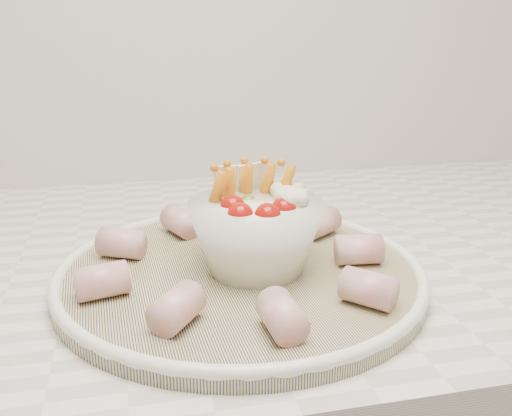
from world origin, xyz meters
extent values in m
cube|color=silver|center=(0.00, 1.45, 0.90)|extent=(2.04, 0.62, 0.04)
cylinder|color=navy|center=(-0.11, 1.35, 0.93)|extent=(0.38, 0.38, 0.01)
torus|color=white|center=(-0.11, 1.35, 0.94)|extent=(0.36, 0.36, 0.01)
sphere|color=#971009|center=(-0.12, 1.32, 1.00)|extent=(0.02, 0.02, 0.02)
sphere|color=#971009|center=(-0.10, 1.31, 1.00)|extent=(0.02, 0.02, 0.02)
sphere|color=#971009|center=(-0.08, 1.32, 1.00)|extent=(0.02, 0.02, 0.02)
sphere|color=#971009|center=(-0.12, 1.34, 1.00)|extent=(0.02, 0.02, 0.02)
sphere|color=#517025|center=(-0.10, 1.36, 1.00)|extent=(0.02, 0.02, 0.02)
cone|color=orange|center=(-0.12, 1.37, 1.01)|extent=(0.02, 0.04, 0.06)
cone|color=orange|center=(-0.10, 1.38, 1.01)|extent=(0.02, 0.04, 0.06)
cone|color=orange|center=(-0.08, 1.38, 1.01)|extent=(0.03, 0.04, 0.06)
cone|color=orange|center=(-0.14, 1.36, 1.01)|extent=(0.03, 0.04, 0.06)
cone|color=orange|center=(-0.07, 1.36, 1.01)|extent=(0.03, 0.04, 0.06)
sphere|color=#EFE8CE|center=(-0.07, 1.36, 1.00)|extent=(0.03, 0.03, 0.03)
sphere|color=#EFE8CE|center=(-0.07, 1.33, 1.00)|extent=(0.03, 0.03, 0.03)
cube|color=#F8EFC1|center=(-0.11, 1.39, 1.01)|extent=(0.04, 0.01, 0.04)
cube|color=#F8EFC1|center=(-0.09, 1.39, 1.01)|extent=(0.04, 0.03, 0.04)
cylinder|color=#BB555F|center=(0.00, 1.33, 0.95)|extent=(0.05, 0.04, 0.03)
cylinder|color=#BB555F|center=(-0.01, 1.42, 0.95)|extent=(0.05, 0.05, 0.03)
cylinder|color=#BB555F|center=(-0.08, 1.48, 0.95)|extent=(0.04, 0.05, 0.03)
cylinder|color=#BB555F|center=(-0.16, 1.46, 0.95)|extent=(0.05, 0.05, 0.03)
cylinder|color=#BB555F|center=(-0.23, 1.40, 0.95)|extent=(0.05, 0.05, 0.03)
cylinder|color=#BB555F|center=(-0.25, 1.32, 0.95)|extent=(0.05, 0.04, 0.03)
cylinder|color=#BB555F|center=(-0.19, 1.25, 0.95)|extent=(0.05, 0.05, 0.03)
cylinder|color=#BB555F|center=(-0.11, 1.22, 0.95)|extent=(0.03, 0.05, 0.03)
cylinder|color=#BB555F|center=(-0.02, 1.25, 0.95)|extent=(0.05, 0.05, 0.03)
camera|label=1|loc=(-0.21, 0.84, 1.17)|focal=40.00mm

